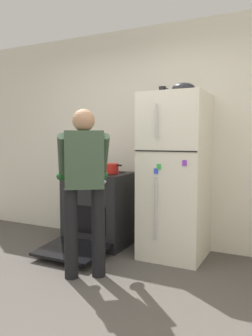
{
  "coord_description": "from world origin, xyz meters",
  "views": [
    {
      "loc": [
        1.69,
        -2.01,
        1.33
      ],
      "look_at": [
        0.02,
        1.32,
        1.0
      ],
      "focal_mm": 35.92,
      "sensor_mm": 36.0,
      "label": 1
    }
  ],
  "objects_px": {
    "refrigerator": "(175,176)",
    "red_pot": "(109,168)",
    "stove_range": "(99,209)",
    "coffee_mug": "(163,91)",
    "mixing_bowl": "(183,88)",
    "pepper_mill": "(88,163)",
    "person_cook": "(84,178)"
  },
  "relations": [
    {
      "from": "stove_range",
      "to": "mixing_bowl",
      "type": "relative_size",
      "value": 4.98
    },
    {
      "from": "mixing_bowl",
      "to": "coffee_mug",
      "type": "bearing_deg",
      "value": 169.01
    },
    {
      "from": "pepper_mill",
      "to": "mixing_bowl",
      "type": "bearing_deg",
      "value": -8.37
    },
    {
      "from": "stove_range",
      "to": "coffee_mug",
      "type": "bearing_deg",
      "value": 4.83
    },
    {
      "from": "person_cook",
      "to": "pepper_mill",
      "type": "relative_size",
      "value": 8.57
    },
    {
      "from": "refrigerator",
      "to": "coffee_mug",
      "type": "bearing_deg",
      "value": 164.17
    },
    {
      "from": "refrigerator",
      "to": "stove_range",
      "type": "xyz_separation_m",
      "value": [
        -0.98,
        -0.02,
        -0.47
      ]
    },
    {
      "from": "coffee_mug",
      "to": "pepper_mill",
      "type": "distance_m",
      "value": 1.41
    },
    {
      "from": "refrigerator",
      "to": "pepper_mill",
      "type": "distance_m",
      "value": 1.3
    },
    {
      "from": "refrigerator",
      "to": "red_pot",
      "type": "distance_m",
      "value": 0.82
    },
    {
      "from": "stove_range",
      "to": "red_pot",
      "type": "xyz_separation_m",
      "value": [
        0.16,
        -0.03,
        0.53
      ]
    },
    {
      "from": "person_cook",
      "to": "red_pot",
      "type": "height_order",
      "value": "person_cook"
    },
    {
      "from": "stove_range",
      "to": "pepper_mill",
      "type": "height_order",
      "value": "pepper_mill"
    },
    {
      "from": "person_cook",
      "to": "coffee_mug",
      "type": "height_order",
      "value": "coffee_mug"
    },
    {
      "from": "refrigerator",
      "to": "mixing_bowl",
      "type": "relative_size",
      "value": 7.45
    },
    {
      "from": "refrigerator",
      "to": "coffee_mug",
      "type": "height_order",
      "value": "coffee_mug"
    },
    {
      "from": "refrigerator",
      "to": "person_cook",
      "type": "bearing_deg",
      "value": -122.77
    },
    {
      "from": "person_cook",
      "to": "coffee_mug",
      "type": "distance_m",
      "value": 1.4
    },
    {
      "from": "stove_range",
      "to": "red_pot",
      "type": "height_order",
      "value": "red_pot"
    },
    {
      "from": "stove_range",
      "to": "refrigerator",
      "type": "bearing_deg",
      "value": 1.03
    },
    {
      "from": "person_cook",
      "to": "mixing_bowl",
      "type": "relative_size",
      "value": 6.56
    },
    {
      "from": "coffee_mug",
      "to": "pepper_mill",
      "type": "xyz_separation_m",
      "value": [
        -1.1,
        0.15,
        -0.87
      ]
    },
    {
      "from": "red_pot",
      "to": "pepper_mill",
      "type": "relative_size",
      "value": 1.79
    },
    {
      "from": "stove_range",
      "to": "coffee_mug",
      "type": "height_order",
      "value": "coffee_mug"
    },
    {
      "from": "red_pot",
      "to": "stove_range",
      "type": "bearing_deg",
      "value": 168.64
    },
    {
      "from": "coffee_mug",
      "to": "red_pot",
      "type": "bearing_deg",
      "value": -171.15
    },
    {
      "from": "red_pot",
      "to": "mixing_bowl",
      "type": "bearing_deg",
      "value": 3.18
    },
    {
      "from": "red_pot",
      "to": "coffee_mug",
      "type": "height_order",
      "value": "coffee_mug"
    },
    {
      "from": "stove_range",
      "to": "red_pot",
      "type": "distance_m",
      "value": 0.55
    },
    {
      "from": "mixing_bowl",
      "to": "refrigerator",
      "type": "bearing_deg",
      "value": -179.79
    },
    {
      "from": "refrigerator",
      "to": "red_pot",
      "type": "xyz_separation_m",
      "value": [
        -0.82,
        -0.05,
        0.06
      ]
    },
    {
      "from": "person_cook",
      "to": "red_pot",
      "type": "relative_size",
      "value": 4.8
    }
  ]
}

